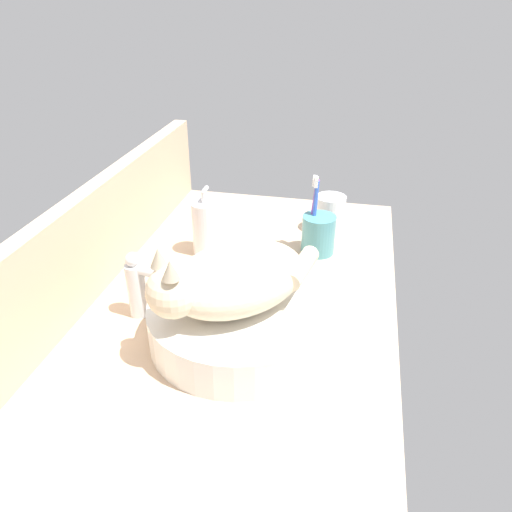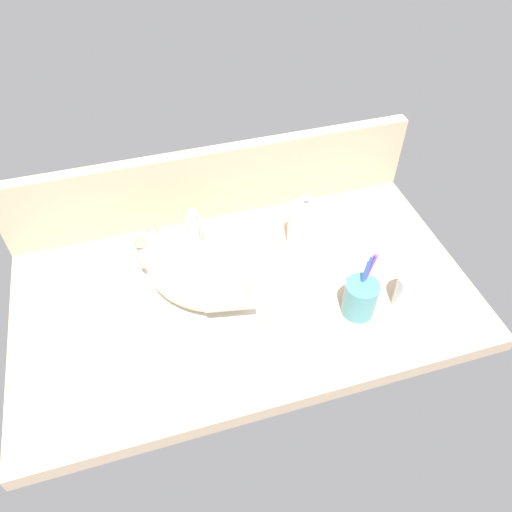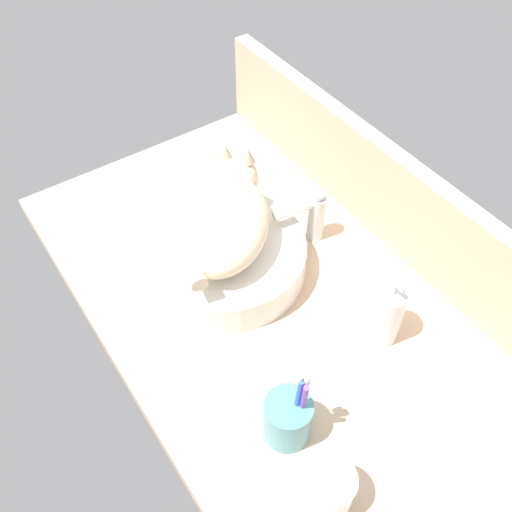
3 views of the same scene
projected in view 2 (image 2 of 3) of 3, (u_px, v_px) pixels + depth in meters
The scene contains 8 objects.
ground_plane at pixel (244, 295), 124.23cm from camera, with size 110.40×63.40×4.00cm, color tan.
backsplash_panel at pixel (214, 183), 134.87cm from camera, with size 110.40×3.60×21.35cm, color #CCAD8C.
sink_basin at pixel (201, 301), 115.84cm from camera, with size 32.24×32.24×7.24cm, color silver.
cat at pixel (193, 272), 109.46cm from camera, with size 29.70×29.69×14.00cm.
faucet at pixel (195, 231), 126.63cm from camera, with size 4.29×11.86×13.60cm.
soap_dispenser at pixel (300, 225), 129.63cm from camera, with size 6.28×6.28×16.00cm.
toothbrush_cup at pixel (360, 297), 114.84cm from camera, with size 7.82×7.82×18.69cm.
water_glass at pixel (411, 294), 116.67cm from camera, with size 7.64×7.64×9.36cm.
Camera 2 is at (-19.52, -76.43, 94.51)cm, focal length 35.00 mm.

